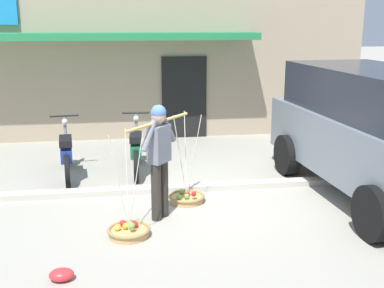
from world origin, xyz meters
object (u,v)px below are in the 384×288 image
(fruit_basket_left_side, at_px, (129,231))
(motorcycle_second_in_row, at_px, (136,149))
(motorcycle_nearest_shop, at_px, (67,153))
(fruit_basket_right_side, at_px, (187,197))
(plastic_litter_bag, at_px, (61,275))
(parked_truck, at_px, (380,130))
(fruit_vendor, at_px, (159,154))

(fruit_basket_left_side, bearing_deg, motorcycle_second_in_row, 85.83)
(motorcycle_nearest_shop, distance_m, motorcycle_second_in_row, 1.30)
(motorcycle_second_in_row, bearing_deg, fruit_basket_right_side, -66.82)
(fruit_basket_right_side, height_order, plastic_litter_bag, fruit_basket_right_side)
(parked_truck, relative_size, plastic_litter_bag, 17.53)
(fruit_basket_left_side, xyz_separation_m, parked_truck, (4.07, 0.96, 1.05))
(parked_truck, bearing_deg, fruit_basket_right_side, 176.63)
(plastic_litter_bag, bearing_deg, motorcycle_second_in_row, 75.96)
(motorcycle_nearest_shop, bearing_deg, fruit_vendor, -54.42)
(fruit_vendor, bearing_deg, motorcycle_nearest_shop, 125.58)
(fruit_basket_left_side, bearing_deg, motorcycle_nearest_shop, 111.49)
(parked_truck, bearing_deg, fruit_basket_left_side, -166.70)
(motorcycle_nearest_shop, bearing_deg, parked_truck, -19.15)
(fruit_basket_left_side, bearing_deg, fruit_basket_right_side, 50.43)
(fruit_basket_left_side, height_order, motorcycle_nearest_shop, fruit_basket_left_side)
(motorcycle_nearest_shop, xyz_separation_m, plastic_litter_bag, (0.31, -3.80, -0.38))
(plastic_litter_bag, bearing_deg, fruit_basket_left_side, 53.73)
(motorcycle_second_in_row, height_order, parked_truck, parked_truck)
(parked_truck, distance_m, plastic_litter_bag, 5.35)
(fruit_vendor, bearing_deg, plastic_litter_bag, -127.50)
(motorcycle_nearest_shop, xyz_separation_m, parked_truck, (5.15, -1.79, 0.68))
(fruit_vendor, xyz_separation_m, fruit_basket_right_side, (0.47, 0.57, -0.90))
(parked_truck, bearing_deg, fruit_vendor, -173.83)
(fruit_vendor, relative_size, parked_truck, 0.35)
(parked_truck, bearing_deg, plastic_litter_bag, -157.43)
(fruit_basket_left_side, relative_size, motorcycle_second_in_row, 0.80)
(fruit_vendor, distance_m, parked_truck, 3.62)
(fruit_basket_right_side, bearing_deg, fruit_vendor, -129.48)
(motorcycle_nearest_shop, bearing_deg, fruit_basket_left_side, -68.51)
(fruit_vendor, distance_m, motorcycle_second_in_row, 2.37)
(motorcycle_nearest_shop, distance_m, plastic_litter_bag, 3.83)
(fruit_vendor, height_order, motorcycle_second_in_row, fruit_vendor)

